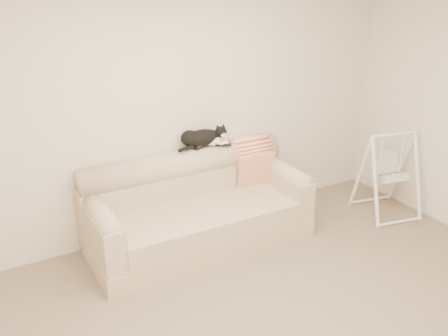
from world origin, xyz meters
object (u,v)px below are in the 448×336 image
object	(u,v)px
remote_a	(201,147)
baby_swing	(388,173)
remote_b	(223,144)
sofa	(196,209)
tuxedo_cat	(202,138)

from	to	relation	value
remote_a	baby_swing	xyz separation A→B (m)	(1.96, -0.74, -0.43)
remote_a	baby_swing	world-z (taller)	baby_swing
baby_swing	remote_b	bearing A→B (deg)	158.09
remote_a	remote_b	bearing A→B (deg)	-11.34
sofa	remote_b	distance (m)	0.73
sofa	tuxedo_cat	bearing A→B (deg)	49.83
remote_b	baby_swing	distance (m)	1.91
sofa	remote_a	distance (m)	0.64
sofa	remote_a	size ratio (longest dim) A/B	11.86
tuxedo_cat	baby_swing	size ratio (longest dim) A/B	0.59
remote_a	sofa	bearing A→B (deg)	-126.95
sofa	remote_a	world-z (taller)	remote_a
sofa	tuxedo_cat	world-z (taller)	tuxedo_cat
tuxedo_cat	remote_a	bearing A→B (deg)	171.81
remote_a	baby_swing	size ratio (longest dim) A/B	0.19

